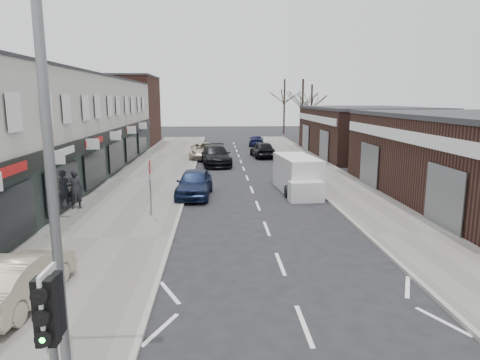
{
  "coord_description": "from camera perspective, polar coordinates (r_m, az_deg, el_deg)",
  "views": [
    {
      "loc": [
        -2.09,
        -7.54,
        5.47
      ],
      "look_at": [
        -1.28,
        7.55,
        2.6
      ],
      "focal_mm": 32.0,
      "sensor_mm": 36.0,
      "label": 1
    }
  ],
  "objects": [
    {
      "name": "pavement_left",
      "position": [
        30.39,
        -11.85,
        0.27
      ],
      "size": [
        5.5,
        64.0,
        0.12
      ],
      "primitive_type": "cube",
      "color": "slate",
      "rests_on": "ground"
    },
    {
      "name": "pavement_right",
      "position": [
        31.04,
        11.6,
        0.5
      ],
      "size": [
        3.5,
        64.0,
        0.12
      ],
      "primitive_type": "cube",
      "color": "slate",
      "rests_on": "ground"
    },
    {
      "name": "shop_terrace_left",
      "position": [
        29.41,
        -26.05,
        5.93
      ],
      "size": [
        8.0,
        41.0,
        7.1
      ],
      "primitive_type": "cube",
      "color": "beige",
      "rests_on": "ground"
    },
    {
      "name": "brick_block_far",
      "position": [
        53.78,
        -15.51,
        8.81
      ],
      "size": [
        8.0,
        10.0,
        8.0
      ],
      "primitive_type": "cube",
      "color": "#43251D",
      "rests_on": "ground"
    },
    {
      "name": "right_unit_far",
      "position": [
        44.15,
        16.33,
        6.14
      ],
      "size": [
        10.0,
        16.0,
        4.5
      ],
      "primitive_type": "cube",
      "color": "#331B17",
      "rests_on": "ground"
    },
    {
      "name": "tree_far_a",
      "position": [
        56.9,
        8.21,
        5.13
      ],
      "size": [
        3.6,
        3.6,
        8.0
      ],
      "primitive_type": null,
      "color": "#382D26",
      "rests_on": "ground"
    },
    {
      "name": "tree_far_b",
      "position": [
        63.26,
        9.39,
        5.65
      ],
      "size": [
        3.6,
        3.6,
        7.5
      ],
      "primitive_type": null,
      "color": "#382D26",
      "rests_on": "ground"
    },
    {
      "name": "tree_far_c",
      "position": [
        68.58,
        5.85,
        6.13
      ],
      "size": [
        3.6,
        3.6,
        8.5
      ],
      "primitive_type": null,
      "color": "#382D26",
      "rests_on": "ground"
    },
    {
      "name": "traffic_light",
      "position": [
        6.72,
        -23.92,
        -17.27
      ],
      "size": [
        0.28,
        0.6,
        3.1
      ],
      "color": "slate",
      "rests_on": "pavement_left"
    },
    {
      "name": "street_lamp",
      "position": [
        7.22,
        -22.81,
        3.14
      ],
      "size": [
        2.23,
        0.22,
        8.0
      ],
      "color": "slate",
      "rests_on": "pavement_left"
    },
    {
      "name": "warning_sign",
      "position": [
        20.05,
        -11.84,
        1.14
      ],
      "size": [
        0.12,
        0.8,
        2.7
      ],
      "color": "slate",
      "rests_on": "pavement_left"
    },
    {
      "name": "white_van",
      "position": [
        25.63,
        7.7,
        0.61
      ],
      "size": [
        2.32,
        5.58,
        2.11
      ],
      "rotation": [
        0.0,
        0.0,
        0.09
      ],
      "color": "white",
      "rests_on": "ground"
    },
    {
      "name": "sedan_on_pavement",
      "position": [
        13.02,
        -27.43,
        -11.56
      ],
      "size": [
        1.77,
        4.21,
        1.35
      ],
      "primitive_type": "imported",
      "rotation": [
        0.0,
        0.0,
        3.06
      ],
      "color": "#A79F85",
      "rests_on": "pavement_left"
    },
    {
      "name": "pedestrian",
      "position": [
        22.59,
        -21.15,
        -1.16
      ],
      "size": [
        0.8,
        0.62,
        1.95
      ],
      "primitive_type": "imported",
      "rotation": [
        0.0,
        0.0,
        3.38
      ],
      "color": "black",
      "rests_on": "pavement_left"
    },
    {
      "name": "parked_car_left_a",
      "position": [
        24.33,
        -6.1,
        -0.41
      ],
      "size": [
        2.14,
        4.71,
        1.57
      ],
      "primitive_type": "imported",
      "rotation": [
        0.0,
        0.0,
        -0.06
      ],
      "color": "#141F3F",
      "rests_on": "ground"
    },
    {
      "name": "parked_car_left_b",
      "position": [
        35.87,
        -3.23,
        3.28
      ],
      "size": [
        2.8,
        5.8,
        1.63
      ],
      "primitive_type": "imported",
      "rotation": [
        0.0,
        0.0,
        0.09
      ],
      "color": "black",
      "rests_on": "ground"
    },
    {
      "name": "parked_car_left_c",
      "position": [
        39.96,
        -4.95,
        3.9
      ],
      "size": [
        2.53,
        5.31,
        1.46
      ],
      "primitive_type": "imported",
      "rotation": [
        0.0,
        0.0,
        0.02
      ],
      "color": "#B7AB92",
      "rests_on": "ground"
    },
    {
      "name": "parked_car_right_a",
      "position": [
        31.06,
        7.33,
        1.77
      ],
      "size": [
        1.42,
        4.06,
        1.34
      ],
      "primitive_type": "imported",
      "rotation": [
        0.0,
        0.0,
        3.14
      ],
      "color": "silver",
      "rests_on": "ground"
    },
    {
      "name": "parked_car_right_b",
      "position": [
        40.72,
        3.0,
        4.12
      ],
      "size": [
        2.24,
        4.71,
        1.56
      ],
      "primitive_type": "imported",
      "rotation": [
        0.0,
        0.0,
        3.23
      ],
      "color": "black",
      "rests_on": "ground"
    },
    {
      "name": "parked_car_right_c",
      "position": [
        50.95,
        2.19,
        5.27
      ],
      "size": [
        2.11,
        4.34,
        1.22
      ],
      "primitive_type": "imported",
      "rotation": [
        0.0,
        0.0,
        3.04
      ],
      "color": "#13173C",
      "rests_on": "ground"
    }
  ]
}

